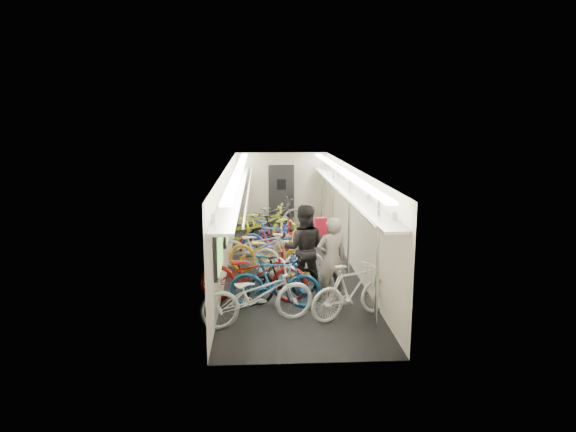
{
  "coord_description": "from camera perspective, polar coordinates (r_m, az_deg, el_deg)",
  "views": [
    {
      "loc": [
        -0.7,
        -11.99,
        3.59
      ],
      "look_at": [
        -0.02,
        0.46,
        1.15
      ],
      "focal_mm": 32.0,
      "sensor_mm": 36.0,
      "label": 1
    }
  ],
  "objects": [
    {
      "name": "bicycle_1",
      "position": [
        9.75,
        -1.45,
        -7.28
      ],
      "size": [
        1.79,
        0.69,
        1.05
      ],
      "primitive_type": "imported",
      "rotation": [
        0.0,
        0.0,
        1.46
      ],
      "color": "navy",
      "rests_on": "ground"
    },
    {
      "name": "bicycle_4",
      "position": [
        11.72,
        -2.12,
        -4.1
      ],
      "size": [
        2.12,
        1.38,
        1.05
      ],
      "primitive_type": "imported",
      "rotation": [
        0.0,
        0.0,
        1.2
      ],
      "color": "#C78C12",
      "rests_on": "ground"
    },
    {
      "name": "bicycle_2",
      "position": [
        10.09,
        -3.84,
        -6.41
      ],
      "size": [
        2.23,
        1.02,
        1.13
      ],
      "primitive_type": "imported",
      "rotation": [
        0.0,
        0.0,
        1.44
      ],
      "color": "maroon",
      "rests_on": "ground"
    },
    {
      "name": "passenger_mid",
      "position": [
        10.54,
        1.74,
        -3.64
      ],
      "size": [
        0.96,
        0.79,
        1.83
      ],
      "primitive_type": "imported",
      "rotation": [
        0.0,
        0.0,
        3.02
      ],
      "color": "black",
      "rests_on": "ground"
    },
    {
      "name": "bicycle_11",
      "position": [
        9.34,
        7.15,
        -8.25
      ],
      "size": [
        1.75,
        1.15,
        1.03
      ],
      "primitive_type": "imported",
      "rotation": [
        0.0,
        0.0,
        2.0
      ],
      "color": "white",
      "rests_on": "ground"
    },
    {
      "name": "bicycle_7",
      "position": [
        12.97,
        -1.79,
        -2.72
      ],
      "size": [
        1.72,
        1.03,
        1.0
      ],
      "primitive_type": "imported",
      "rotation": [
        0.0,
        0.0,
        1.21
      ],
      "color": "#1D43AE",
      "rests_on": "ground"
    },
    {
      "name": "passenger_near",
      "position": [
        10.1,
        4.9,
        -4.8
      ],
      "size": [
        0.68,
        0.51,
        1.67
      ],
      "primitive_type": "imported",
      "rotation": [
        0.0,
        0.0,
        3.34
      ],
      "color": "gray",
      "rests_on": "ground"
    },
    {
      "name": "bicycle_14",
      "position": [
        16.17,
        -1.7,
        0.16
      ],
      "size": [
        2.13,
        1.17,
        1.06
      ],
      "primitive_type": "imported",
      "rotation": [
        0.0,
        0.0,
        1.82
      ],
      "color": "slate",
      "rests_on": "ground"
    },
    {
      "name": "bicycle_0",
      "position": [
        9.02,
        -3.4,
        -8.75
      ],
      "size": [
        2.16,
        1.28,
        1.07
      ],
      "primitive_type": "imported",
      "rotation": [
        0.0,
        0.0,
        1.87
      ],
      "color": "silver",
      "rests_on": "ground"
    },
    {
      "name": "bicycle_3",
      "position": [
        10.09,
        -0.55,
        -6.92
      ],
      "size": [
        1.62,
        1.04,
        0.95
      ],
      "primitive_type": "imported",
      "rotation": [
        0.0,
        0.0,
        1.98
      ],
      "color": "black",
      "rests_on": "ground"
    },
    {
      "name": "bicycle_9",
      "position": [
        13.88,
        -1.34,
        -1.92
      ],
      "size": [
        1.61,
        0.98,
        0.94
      ],
      "primitive_type": "imported",
      "rotation": [
        0.0,
        0.0,
        1.2
      ],
      "color": "black",
      "rests_on": "ground"
    },
    {
      "name": "train_car_shell",
      "position": [
        12.85,
        -1.58,
        2.42
      ],
      "size": [
        10.0,
        10.0,
        10.0
      ],
      "color": "black",
      "rests_on": "ground"
    },
    {
      "name": "bicycle_8",
      "position": [
        13.41,
        -1.81,
        -2.41
      ],
      "size": [
        1.84,
        0.89,
        0.93
      ],
      "primitive_type": "imported",
      "rotation": [
        0.0,
        0.0,
        1.73
      ],
      "color": "maroon",
      "rests_on": "ground"
    },
    {
      "name": "bicycle_6",
      "position": [
        12.32,
        -3.21,
        -3.34
      ],
      "size": [
        2.05,
        0.85,
        1.05
      ],
      "primitive_type": "imported",
      "rotation": [
        0.0,
        0.0,
        1.5
      ],
      "color": "#B7B6BB",
      "rests_on": "ground"
    },
    {
      "name": "backpack",
      "position": [
        10.92,
        3.63,
        -1.16
      ],
      "size": [
        0.28,
        0.18,
        0.38
      ],
      "primitive_type": "cube",
      "rotation": [
        0.0,
        0.0,
        0.16
      ],
      "color": "red",
      "rests_on": "passenger_near"
    },
    {
      "name": "bicycle_12",
      "position": [
        15.87,
        -2.34,
        -0.37
      ],
      "size": [
        1.79,
        1.09,
        0.89
      ],
      "primitive_type": "imported",
      "rotation": [
        0.0,
        0.0,
        1.25
      ],
      "color": "#5E5E62",
      "rests_on": "ground"
    },
    {
      "name": "bicycle_5",
      "position": [
        11.55,
        0.04,
        -4.45
      ],
      "size": [
        1.73,
        1.0,
        1.0
      ],
      "primitive_type": "imported",
      "rotation": [
        0.0,
        0.0,
        1.23
      ],
      "color": "silver",
      "rests_on": "ground"
    },
    {
      "name": "bicycle_10",
      "position": [
        14.81,
        -3.01,
        -0.76
      ],
      "size": [
        2.23,
        1.17,
        1.11
      ],
      "primitive_type": "imported",
      "rotation": [
        0.0,
        0.0,
        1.36
      ],
      "color": "#D6E115",
      "rests_on": "ground"
    }
  ]
}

